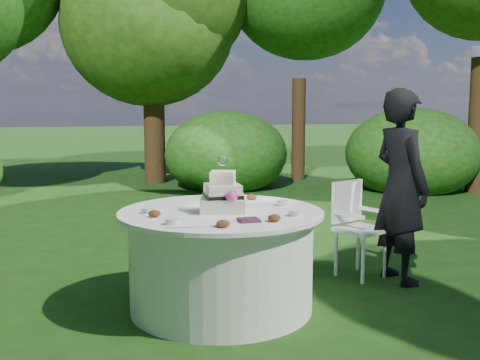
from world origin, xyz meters
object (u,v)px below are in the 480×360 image
at_px(napkins, 249,220).
at_px(guest, 401,186).
at_px(chair, 355,220).
at_px(table, 221,259).
at_px(cake, 223,196).

xyz_separation_m(napkins, guest, (1.59, 0.72, 0.08)).
distance_m(napkins, guest, 1.74).
height_order(napkins, chair, chair).
xyz_separation_m(napkins, table, (-0.10, 0.44, -0.39)).
bearing_deg(cake, guest, 10.39).
relative_size(table, cake, 3.62).
relative_size(napkins, guest, 0.08).
relative_size(napkins, chair, 0.16).
xyz_separation_m(napkins, cake, (-0.09, 0.41, 0.10)).
height_order(guest, cake, guest).
xyz_separation_m(guest, cake, (-1.68, -0.31, 0.03)).
bearing_deg(table, chair, 21.18).
height_order(table, chair, chair).
height_order(cake, chair, cake).
relative_size(napkins, table, 0.09).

